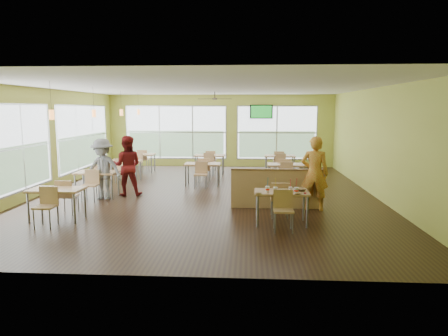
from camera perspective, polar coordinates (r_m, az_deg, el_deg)
The scene contains 20 objects.
room at distance 11.93m, azimuth -2.50°, elevation 3.74°, with size 12.00×12.04×3.20m.
window_bays at distance 15.44m, azimuth -11.14°, elevation 4.20°, with size 9.24×10.24×2.38m.
main_table at distance 9.07m, azimuth 8.23°, elevation -4.05°, with size 1.22×1.52×0.87m.
half_wall_divider at distance 10.51m, azimuth 7.57°, elevation -2.91°, with size 2.40×0.14×1.04m.
dining_tables at distance 13.87m, azimuth -6.06°, elevation 0.33°, with size 6.92×8.72×0.87m.
pendant_lights at distance 13.27m, azimuth -16.22°, elevation 7.58°, with size 0.11×7.31×0.86m.
ceiling_fan at distance 14.88m, azimuth -1.32°, elevation 9.87°, with size 1.25×1.25×0.29m.
tv_backwall at distance 17.73m, azimuth 5.34°, elevation 8.01°, with size 1.00×0.07×0.60m.
man_plaid at distance 10.41m, azimuth 12.82°, elevation -0.76°, with size 0.70×0.46×1.91m, color #CC5316.
patron_maroon at distance 12.24m, azimuth -13.69°, elevation 0.31°, with size 0.87×0.68×1.79m, color maroon.
patron_grey at distance 11.92m, azimuth -16.95°, elevation -0.14°, with size 1.13×0.65×1.75m, color slate.
cup_blue at distance 8.90m, azimuth 6.24°, elevation -3.00°, with size 0.10×0.10×0.36m.
cup_yellow at distance 8.83m, azimuth 7.35°, elevation -3.12°, with size 0.10×0.10×0.36m.
cup_red_near at distance 8.93m, azimuth 9.45°, elevation -3.06°, with size 0.09×0.09×0.33m.
cup_red_far at distance 8.84m, azimuth 10.28°, elevation -3.15°, with size 0.10×0.10×0.37m.
food_basket at distance 9.17m, azimuth 10.92°, elevation -3.03°, with size 0.24×0.24×0.05m.
ketchup_cup at distance 8.89m, azimuth 11.52°, elevation -3.53°, with size 0.05×0.05×0.02m, color maroon.
wrapper_left at distance 8.72m, azimuth 4.99°, elevation -3.58°, with size 0.15×0.13×0.04m, color #AD7F53.
wrapper_mid at distance 9.12m, azimuth 8.53°, elevation -3.07°, with size 0.21×0.19×0.05m, color #AD7F53.
wrapper_right at distance 8.79m, azimuth 10.49°, elevation -3.61°, with size 0.14×0.13×0.04m, color #AD7F53.
Camera 1 is at (1.24, -11.83, 2.59)m, focal length 32.00 mm.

